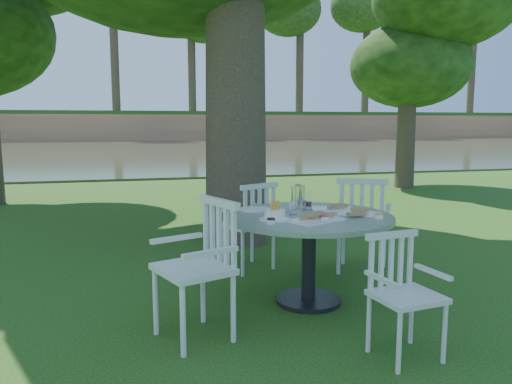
# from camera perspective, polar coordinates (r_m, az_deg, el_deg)

# --- Properties ---
(ground) EXTENTS (140.00, 140.00, 0.00)m
(ground) POSITION_cam_1_polar(r_m,az_deg,el_deg) (5.07, 0.57, -9.86)
(ground) COLOR #153A0C
(ground) RESTS_ON ground
(table) EXTENTS (1.41, 1.41, 0.77)m
(table) POSITION_cam_1_polar(r_m,az_deg,el_deg) (4.29, 6.10, -4.54)
(table) COLOR black
(table) RESTS_ON ground
(chair_ne) EXTENTS (0.67, 0.66, 0.99)m
(chair_ne) POSITION_cam_1_polar(r_m,az_deg,el_deg) (5.22, 12.03, -2.91)
(chair_ne) COLOR silver
(chair_ne) RESTS_ON ground
(chair_nw) EXTENTS (0.61, 0.59, 0.93)m
(chair_nw) POSITION_cam_1_polar(r_m,az_deg,el_deg) (5.20, -0.35, -3.18)
(chair_nw) COLOR silver
(chair_nw) RESTS_ON ground
(chair_sw) EXTENTS (0.62, 0.64, 1.00)m
(chair_sw) POSITION_cam_1_polar(r_m,az_deg,el_deg) (3.65, -5.82, -7.40)
(chair_sw) COLOR silver
(chair_sw) RESTS_ON ground
(chair_se) EXTENTS (0.46, 0.44, 0.81)m
(chair_se) POSITION_cam_1_polar(r_m,az_deg,el_deg) (3.52, 16.07, -10.10)
(chair_se) COLOR silver
(chair_se) RESTS_ON ground
(tableware) EXTENTS (1.15, 0.95, 0.23)m
(tableware) POSITION_cam_1_polar(r_m,az_deg,el_deg) (4.31, 5.30, -1.90)
(tableware) COLOR white
(tableware) RESTS_ON table
(river) EXTENTS (100.00, 28.00, 0.12)m
(river) POSITION_cam_1_polar(r_m,az_deg,el_deg) (27.74, -11.87, 4.58)
(river) COLOR #30361F
(river) RESTS_ON ground
(far_bank) EXTENTS (100.00, 18.00, 15.20)m
(far_bank) POSITION_cam_1_polar(r_m,az_deg,el_deg) (46.16, -12.87, 14.85)
(far_bank) COLOR #A56D4D
(far_bank) RESTS_ON ground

